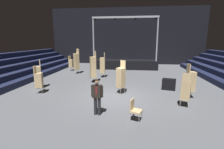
{
  "coord_description": "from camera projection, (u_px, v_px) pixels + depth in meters",
  "views": [
    {
      "loc": [
        0.92,
        -9.78,
        3.35
      ],
      "look_at": [
        -0.25,
        -0.26,
        1.4
      ],
      "focal_mm": 26.64,
      "sensor_mm": 36.0,
      "label": 1
    }
  ],
  "objects": [
    {
      "name": "ground_plane",
      "position": [
        116.0,
        97.0,
        10.3
      ],
      "size": [
        22.0,
        30.0,
        0.1
      ],
      "primitive_type": "cube",
      "color": "#515459"
    },
    {
      "name": "arena_end_wall",
      "position": [
        126.0,
        36.0,
        24.08
      ],
      "size": [
        22.0,
        0.3,
        8.0
      ],
      "primitive_type": "cube",
      "color": "black",
      "rests_on": "ground_plane"
    },
    {
      "name": "stage_riser",
      "position": [
        125.0,
        63.0,
        20.48
      ],
      "size": [
        7.77,
        2.53,
        6.04
      ],
      "color": "black",
      "rests_on": "ground_plane"
    },
    {
      "name": "man_with_tie",
      "position": [
        97.0,
        95.0,
        7.48
      ],
      "size": [
        0.57,
        0.27,
        1.69
      ],
      "rotation": [
        0.0,
        0.0,
        3.03
      ],
      "color": "black",
      "rests_on": "ground_plane"
    },
    {
      "name": "chair_stack_front_left",
      "position": [
        186.0,
        90.0,
        8.43
      ],
      "size": [
        0.57,
        0.57,
        1.79
      ],
      "rotation": [
        0.0,
        0.0,
        5.91
      ],
      "color": "#B2B5BA",
      "rests_on": "ground_plane"
    },
    {
      "name": "chair_stack_front_right",
      "position": [
        71.0,
        63.0,
        18.84
      ],
      "size": [
        0.53,
        0.53,
        1.71
      ],
      "rotation": [
        0.0,
        0.0,
        4.47
      ],
      "color": "#B2B5BA",
      "rests_on": "ground_plane"
    },
    {
      "name": "chair_stack_mid_left",
      "position": [
        38.0,
        74.0,
        11.77
      ],
      "size": [
        0.61,
        0.61,
        2.05
      ],
      "rotation": [
        0.0,
        0.0,
        2.14
      ],
      "color": "#B2B5BA",
      "rests_on": "ground_plane"
    },
    {
      "name": "chair_stack_mid_right",
      "position": [
        77.0,
        61.0,
        17.1
      ],
      "size": [
        0.62,
        0.62,
        2.56
      ],
      "rotation": [
        0.0,
        0.0,
        2.45
      ],
      "color": "#B2B5BA",
      "rests_on": "ground_plane"
    },
    {
      "name": "chair_stack_mid_centre",
      "position": [
        121.0,
        77.0,
        10.59
      ],
      "size": [
        0.62,
        0.62,
        2.14
      ],
      "rotation": [
        0.0,
        0.0,
        2.46
      ],
      "color": "#B2B5BA",
      "rests_on": "ground_plane"
    },
    {
      "name": "chair_stack_rear_left",
      "position": [
        93.0,
        67.0,
        13.38
      ],
      "size": [
        0.59,
        0.59,
        2.56
      ],
      "rotation": [
        0.0,
        0.0,
        2.01
      ],
      "color": "#B2B5BA",
      "rests_on": "ground_plane"
    },
    {
      "name": "chair_stack_rear_right",
      "position": [
        39.0,
        80.0,
        10.67
      ],
      "size": [
        0.54,
        0.54,
        1.79
      ],
      "rotation": [
        0.0,
        0.0,
        4.98
      ],
      "color": "#B2B5BA",
      "rests_on": "ground_plane"
    },
    {
      "name": "chair_stack_rear_centre",
      "position": [
        103.0,
        65.0,
        15.28
      ],
      "size": [
        0.47,
        0.47,
        2.31
      ],
      "rotation": [
        0.0,
        0.0,
        1.64
      ],
      "color": "#B2B5BA",
      "rests_on": "ground_plane"
    },
    {
      "name": "chair_stack_aisle_left",
      "position": [
        191.0,
        81.0,
        9.76
      ],
      "size": [
        0.49,
        0.49,
        2.05
      ],
      "rotation": [
        0.0,
        0.0,
        4.82
      ],
      "color": "#B2B5BA",
      "rests_on": "ground_plane"
    },
    {
      "name": "equipment_road_case",
      "position": [
        169.0,
        84.0,
        11.59
      ],
      "size": [
        1.03,
        0.82,
        0.74
      ],
      "primitive_type": "cube",
      "rotation": [
        0.0,
        0.0,
        -0.27
      ],
      "color": "black",
      "rests_on": "ground_plane"
    },
    {
      "name": "loose_chair_near_man",
      "position": [
        135.0,
        109.0,
        7.01
      ],
      "size": [
        0.56,
        0.56,
        0.95
      ],
      "rotation": [
        0.0,
        0.0,
        4.36
      ],
      "color": "#B2B5BA",
      "rests_on": "ground_plane"
    }
  ]
}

